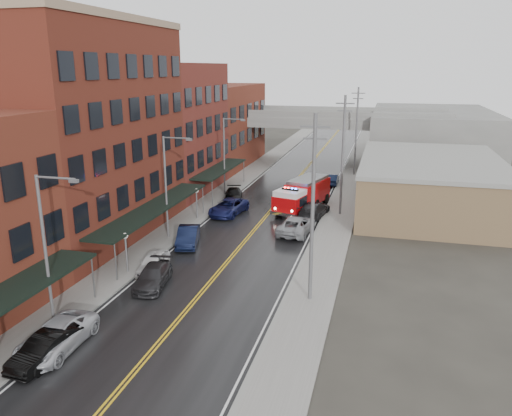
# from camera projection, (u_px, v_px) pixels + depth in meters

# --- Properties ---
(road) EXTENTS (11.00, 160.00, 0.02)m
(road) POSITION_uv_depth(u_px,v_px,m) (260.00, 224.00, 48.03)
(road) COLOR black
(road) RESTS_ON ground
(sidewalk_left) EXTENTS (3.00, 160.00, 0.15)m
(sidewalk_left) POSITION_uv_depth(u_px,v_px,m) (189.00, 218.00, 49.80)
(sidewalk_left) COLOR slate
(sidewalk_left) RESTS_ON ground
(sidewalk_right) EXTENTS (3.00, 160.00, 0.15)m
(sidewalk_right) POSITION_uv_depth(u_px,v_px,m) (336.00, 229.00, 46.22)
(sidewalk_right) COLOR slate
(sidewalk_right) RESTS_ON ground
(curb_left) EXTENTS (0.30, 160.00, 0.15)m
(curb_left) POSITION_uv_depth(u_px,v_px,m) (204.00, 219.00, 49.40)
(curb_left) COLOR gray
(curb_left) RESTS_ON ground
(curb_right) EXTENTS (0.30, 160.00, 0.15)m
(curb_right) POSITION_uv_depth(u_px,v_px,m) (318.00, 228.00, 46.63)
(curb_right) COLOR gray
(curb_right) RESTS_ON ground
(brick_building_b) EXTENTS (9.00, 20.00, 18.00)m
(brick_building_b) POSITION_uv_depth(u_px,v_px,m) (88.00, 135.00, 42.32)
(brick_building_b) COLOR #541B16
(brick_building_b) RESTS_ON ground
(brick_building_c) EXTENTS (9.00, 15.00, 15.00)m
(brick_building_c) POSITION_uv_depth(u_px,v_px,m) (173.00, 129.00, 59.01)
(brick_building_c) COLOR maroon
(brick_building_c) RESTS_ON ground
(brick_building_far) EXTENTS (9.00, 20.00, 12.00)m
(brick_building_far) POSITION_uv_depth(u_px,v_px,m) (221.00, 126.00, 75.70)
(brick_building_far) COLOR brown
(brick_building_far) RESTS_ON ground
(tan_building) EXTENTS (14.00, 22.00, 5.00)m
(tan_building) POSITION_uv_depth(u_px,v_px,m) (429.00, 185.00, 52.73)
(tan_building) COLOR brown
(tan_building) RESTS_ON ground
(right_far_block) EXTENTS (18.00, 30.00, 8.00)m
(right_far_block) POSITION_uv_depth(u_px,v_px,m) (430.00, 136.00, 79.74)
(right_far_block) COLOR slate
(right_far_block) RESTS_ON ground
(awning_1) EXTENTS (2.60, 18.00, 3.09)m
(awning_1) POSITION_uv_depth(u_px,v_px,m) (154.00, 208.00, 42.54)
(awning_1) COLOR black
(awning_1) RESTS_ON ground
(awning_2) EXTENTS (2.60, 13.00, 3.09)m
(awning_2) POSITION_uv_depth(u_px,v_px,m) (220.00, 169.00, 58.82)
(awning_2) COLOR black
(awning_2) RESTS_ON ground
(globe_lamp_1) EXTENTS (0.44, 0.44, 3.12)m
(globe_lamp_1) POSITION_uv_depth(u_px,v_px,m) (126.00, 244.00, 35.95)
(globe_lamp_1) COLOR #59595B
(globe_lamp_1) RESTS_ON ground
(globe_lamp_2) EXTENTS (0.44, 0.44, 3.12)m
(globe_lamp_2) POSITION_uv_depth(u_px,v_px,m) (197.00, 197.00, 48.97)
(globe_lamp_2) COLOR #59595B
(globe_lamp_2) RESTS_ON ground
(street_lamp_0) EXTENTS (2.64, 0.22, 9.00)m
(street_lamp_0) POSITION_uv_depth(u_px,v_px,m) (48.00, 242.00, 27.76)
(street_lamp_0) COLOR #59595B
(street_lamp_0) RESTS_ON ground
(street_lamp_1) EXTENTS (2.64, 0.22, 9.00)m
(street_lamp_1) POSITION_uv_depth(u_px,v_px,m) (168.00, 181.00, 42.64)
(street_lamp_1) COLOR #59595B
(street_lamp_1) RESTS_ON ground
(street_lamp_2) EXTENTS (2.64, 0.22, 9.00)m
(street_lamp_2) POSITION_uv_depth(u_px,v_px,m) (226.00, 151.00, 57.53)
(street_lamp_2) COLOR #59595B
(street_lamp_2) RESTS_ON ground
(utility_pole_0) EXTENTS (1.80, 0.24, 12.00)m
(utility_pole_0) POSITION_uv_depth(u_px,v_px,m) (313.00, 207.00, 30.59)
(utility_pole_0) COLOR #59595B
(utility_pole_0) RESTS_ON ground
(utility_pole_1) EXTENTS (1.80, 0.24, 12.00)m
(utility_pole_1) POSITION_uv_depth(u_px,v_px,m) (343.00, 154.00, 49.20)
(utility_pole_1) COLOR #59595B
(utility_pole_1) RESTS_ON ground
(utility_pole_2) EXTENTS (1.80, 0.24, 12.00)m
(utility_pole_2) POSITION_uv_depth(u_px,v_px,m) (356.00, 130.00, 67.81)
(utility_pole_2) COLOR #59595B
(utility_pole_2) RESTS_ON ground
(overpass) EXTENTS (40.00, 10.00, 7.50)m
(overpass) POSITION_uv_depth(u_px,v_px,m) (311.00, 125.00, 76.17)
(overpass) COLOR slate
(overpass) RESTS_ON ground
(fire_truck) EXTENTS (5.21, 9.09, 3.17)m
(fire_truck) POSITION_uv_depth(u_px,v_px,m) (302.00, 194.00, 52.45)
(fire_truck) COLOR #AD080B
(fire_truck) RESTS_ON ground
(parked_car_left_1) EXTENTS (1.90, 4.41, 1.41)m
(parked_car_left_1) POSITION_uv_depth(u_px,v_px,m) (45.00, 349.00, 25.49)
(parked_car_left_1) COLOR black
(parked_car_left_1) RESTS_ON ground
(parked_car_left_2) EXTENTS (2.59, 5.39, 1.48)m
(parked_car_left_2) POSITION_uv_depth(u_px,v_px,m) (56.00, 337.00, 26.54)
(parked_car_left_2) COLOR #ACAEB4
(parked_car_left_2) RESTS_ON ground
(parked_car_left_3) EXTENTS (2.70, 4.99, 1.38)m
(parked_car_left_3) POSITION_uv_depth(u_px,v_px,m) (153.00, 276.00, 34.36)
(parked_car_left_3) COLOR black
(parked_car_left_3) RESTS_ON ground
(parked_car_left_4) EXTENTS (2.11, 4.24, 1.39)m
(parked_car_left_4) POSITION_uv_depth(u_px,v_px,m) (153.00, 263.00, 36.72)
(parked_car_left_4) COLOR white
(parked_car_left_4) RESTS_ON ground
(parked_car_left_5) EXTENTS (2.86, 4.99, 1.55)m
(parked_car_left_5) POSITION_uv_depth(u_px,v_px,m) (188.00, 236.00, 42.21)
(parked_car_left_5) COLOR black
(parked_car_left_5) RESTS_ON ground
(parked_car_left_6) EXTENTS (3.26, 5.87, 1.55)m
(parked_car_left_6) POSITION_uv_depth(u_px,v_px,m) (229.00, 207.00, 50.93)
(parked_car_left_6) COLOR #131848
(parked_car_left_6) RESTS_ON ground
(parked_car_left_7) EXTENTS (3.06, 5.02, 1.36)m
(parked_car_left_7) POSITION_uv_depth(u_px,v_px,m) (233.00, 195.00, 56.17)
(parked_car_left_7) COLOR black
(parked_car_left_7) RESTS_ON ground
(parked_car_right_0) EXTENTS (3.03, 5.82, 1.57)m
(parked_car_right_0) POSITION_uv_depth(u_px,v_px,m) (296.00, 225.00, 45.19)
(parked_car_right_0) COLOR gray
(parked_car_right_0) RESTS_ON ground
(parked_car_right_1) EXTENTS (2.98, 5.56, 1.53)m
(parked_car_right_1) POSITION_uv_depth(u_px,v_px,m) (314.00, 209.00, 50.23)
(parked_car_right_1) COLOR black
(parked_car_right_1) RESTS_ON ground
(parked_car_right_2) EXTENTS (2.53, 4.28, 1.37)m
(parked_car_right_2) POSITION_uv_depth(u_px,v_px,m) (320.00, 183.00, 62.04)
(parked_car_right_2) COLOR silver
(parked_car_right_2) RESTS_ON ground
(parked_car_right_3) EXTENTS (1.49, 4.23, 1.39)m
(parked_car_right_3) POSITION_uv_depth(u_px,v_px,m) (332.00, 179.00, 63.84)
(parked_car_right_3) COLOR #0E1832
(parked_car_right_3) RESTS_ON ground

